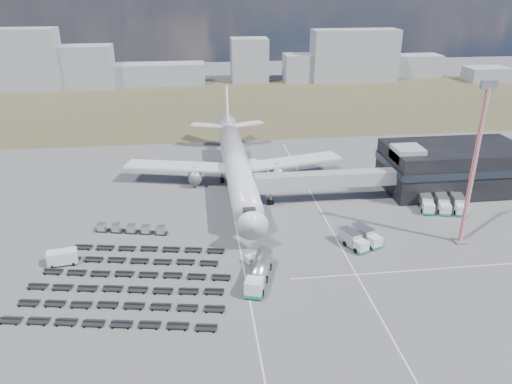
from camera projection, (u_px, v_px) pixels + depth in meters
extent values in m
plane|color=#565659|center=(253.00, 256.00, 86.39)|extent=(420.00, 420.00, 0.00)
cube|color=#4C4B2D|center=(218.00, 105.00, 186.44)|extent=(420.00, 90.00, 0.01)
cube|color=silver|center=(239.00, 242.00, 90.71)|extent=(0.25, 110.00, 0.01)
cube|color=silver|center=(335.00, 236.00, 92.75)|extent=(0.25, 110.00, 0.01)
cube|color=silver|center=(409.00, 271.00, 81.94)|extent=(40.00, 0.25, 0.01)
cube|color=black|center=(453.00, 168.00, 111.64)|extent=(30.00, 16.00, 10.00)
cube|color=#262D38|center=(454.00, 163.00, 111.16)|extent=(30.40, 16.40, 1.60)
cube|color=#939399|center=(408.00, 154.00, 106.67)|extent=(6.00, 6.00, 3.00)
cube|color=#939399|center=(327.00, 179.00, 105.04)|extent=(29.80, 3.00, 3.00)
cube|color=#939399|center=(264.00, 183.00, 103.08)|extent=(4.00, 3.60, 3.40)
cylinder|color=slate|center=(271.00, 193.00, 104.72)|extent=(0.70, 0.70, 5.10)
cylinder|color=black|center=(271.00, 202.00, 105.56)|extent=(1.40, 0.90, 1.40)
cylinder|color=silver|center=(237.00, 166.00, 111.56)|extent=(5.60, 48.00, 5.60)
cone|color=silver|center=(250.00, 219.00, 87.46)|extent=(5.60, 5.00, 5.60)
cone|color=silver|center=(228.00, 128.00, 136.71)|extent=(5.60, 8.00, 5.60)
cube|color=black|center=(249.00, 210.00, 88.96)|extent=(2.20, 2.00, 0.80)
cube|color=silver|center=(179.00, 166.00, 115.12)|extent=(25.59, 11.38, 0.50)
cube|color=silver|center=(290.00, 161.00, 118.06)|extent=(25.59, 11.38, 0.50)
cylinder|color=slate|center=(195.00, 175.00, 114.38)|extent=(3.00, 5.00, 3.00)
cylinder|color=slate|center=(277.00, 172.00, 116.52)|extent=(3.00, 5.00, 3.00)
cube|color=silver|center=(208.00, 125.00, 137.74)|extent=(9.49, 5.63, 0.35)
cube|color=silver|center=(247.00, 124.00, 138.99)|extent=(9.49, 5.63, 0.35)
cube|color=silver|center=(227.00, 105.00, 137.15)|extent=(0.50, 9.06, 11.45)
cylinder|color=slate|center=(247.00, 225.00, 94.08)|extent=(0.50, 0.50, 2.50)
cylinder|color=slate|center=(222.00, 177.00, 116.46)|extent=(0.60, 0.60, 2.50)
cylinder|color=slate|center=(249.00, 176.00, 117.18)|extent=(0.60, 0.60, 2.50)
cylinder|color=black|center=(247.00, 229.00, 94.38)|extent=(0.50, 1.20, 1.20)
cube|color=#9296A0|center=(28.00, 59.00, 206.65)|extent=(25.45, 12.00, 24.85)
cube|color=#9296A0|center=(87.00, 67.00, 211.85)|extent=(22.28, 12.00, 17.61)
cube|color=#9296A0|center=(156.00, 74.00, 219.48)|extent=(42.61, 12.00, 9.07)
cube|color=#9296A0|center=(249.00, 60.00, 224.46)|extent=(16.31, 12.00, 18.97)
cube|color=#9296A0|center=(314.00, 68.00, 226.30)|extent=(27.13, 12.00, 11.99)
cube|color=#9296A0|center=(354.00, 55.00, 224.95)|extent=(38.65, 12.00, 22.54)
cube|color=#9296A0|center=(414.00, 65.00, 237.77)|extent=(24.17, 12.00, 9.92)
cube|color=#9296A0|center=(486.00, 74.00, 228.55)|extent=(18.74, 12.00, 6.01)
cube|color=silver|center=(254.00, 287.00, 74.89)|extent=(3.29, 3.29, 2.51)
cube|color=#167D67|center=(254.00, 293.00, 75.29)|extent=(3.43, 3.43, 0.54)
cylinder|color=#BBBBC0|center=(261.00, 266.00, 79.51)|extent=(5.10, 8.62, 2.72)
cube|color=slate|center=(260.00, 272.00, 80.01)|extent=(5.00, 8.58, 0.38)
cylinder|color=black|center=(259.00, 279.00, 78.64)|extent=(3.06, 2.01, 1.20)
cube|color=silver|center=(256.00, 259.00, 83.98)|extent=(3.88, 3.15, 1.52)
cube|color=silver|center=(63.00, 258.00, 83.29)|extent=(5.09, 2.92, 2.52)
cube|color=silver|center=(256.00, 169.00, 120.29)|extent=(4.88, 6.91, 2.99)
cube|color=#167D67|center=(256.00, 173.00, 120.79)|extent=(5.02, 7.05, 0.48)
cube|color=silver|center=(361.00, 246.00, 86.96)|extent=(2.71, 2.67, 2.01)
cube|color=#167D67|center=(361.00, 250.00, 87.27)|extent=(2.83, 2.79, 0.41)
cube|color=#BBBBC0|center=(349.00, 237.00, 89.36)|extent=(3.65, 4.72, 2.37)
cube|color=silver|center=(375.00, 242.00, 88.38)|extent=(2.71, 2.67, 2.01)
cube|color=#167D67|center=(374.00, 246.00, 88.69)|extent=(2.83, 2.79, 0.41)
cube|color=#BBBBC0|center=(363.00, 233.00, 90.78)|extent=(3.65, 4.72, 2.37)
cube|color=silver|center=(428.00, 208.00, 100.93)|extent=(2.62, 2.55, 2.10)
cube|color=#167D67|center=(428.00, 212.00, 101.25)|extent=(2.73, 2.66, 0.43)
cube|color=#BBBBC0|center=(425.00, 200.00, 103.81)|extent=(3.24, 4.80, 2.48)
cube|color=silver|center=(445.00, 209.00, 100.60)|extent=(2.62, 2.55, 2.10)
cube|color=#167D67|center=(444.00, 213.00, 100.92)|extent=(2.73, 2.66, 0.43)
cube|color=#BBBBC0|center=(441.00, 201.00, 103.49)|extent=(3.24, 4.80, 2.48)
cube|color=silver|center=(461.00, 210.00, 100.27)|extent=(2.62, 2.55, 2.10)
cube|color=#167D67|center=(461.00, 214.00, 100.60)|extent=(2.73, 2.66, 0.43)
cube|color=#BBBBC0|center=(457.00, 201.00, 103.16)|extent=(3.24, 4.80, 2.48)
cube|color=black|center=(102.00, 230.00, 94.45)|extent=(2.59, 1.92, 0.16)
cube|color=#BBBBC0|center=(102.00, 226.00, 94.15)|extent=(1.72, 1.72, 1.34)
cube|color=black|center=(117.00, 231.00, 94.18)|extent=(2.59, 1.92, 0.16)
cube|color=#BBBBC0|center=(116.00, 227.00, 93.87)|extent=(1.72, 1.72, 1.34)
cube|color=black|center=(132.00, 232.00, 93.90)|extent=(2.59, 1.92, 0.16)
cube|color=#BBBBC0|center=(131.00, 228.00, 93.60)|extent=(1.72, 1.72, 1.34)
cube|color=black|center=(146.00, 232.00, 93.63)|extent=(2.59, 1.92, 0.16)
cube|color=#BBBBC0|center=(146.00, 229.00, 93.32)|extent=(1.72, 1.72, 1.34)
cube|color=black|center=(161.00, 233.00, 93.35)|extent=(2.59, 1.92, 0.16)
cube|color=#BBBBC0|center=(161.00, 229.00, 93.05)|extent=(1.72, 1.72, 1.34)
cube|color=black|center=(108.00, 323.00, 69.12)|extent=(31.28, 7.04, 0.71)
cube|color=black|center=(117.00, 305.00, 72.91)|extent=(31.28, 7.04, 0.71)
cube|color=black|center=(125.00, 289.00, 76.69)|extent=(31.28, 7.04, 0.71)
cube|color=black|center=(133.00, 274.00, 80.48)|extent=(31.28, 7.04, 0.71)
cube|color=black|center=(140.00, 260.00, 84.26)|extent=(27.41, 6.34, 0.71)
cube|color=black|center=(146.00, 248.00, 88.05)|extent=(27.41, 6.34, 0.71)
cylinder|color=red|center=(473.00, 169.00, 85.17)|extent=(0.79, 0.79, 28.25)
cube|color=slate|center=(489.00, 85.00, 79.38)|extent=(2.75, 0.84, 1.36)
cube|color=#565659|center=(460.00, 241.00, 90.75)|extent=(2.26, 2.26, 0.34)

